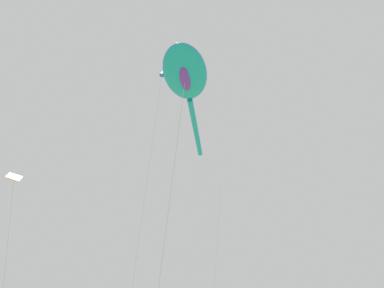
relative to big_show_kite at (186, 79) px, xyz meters
The scene contains 4 objects.
big_show_kite is the anchor object (origin of this frame).
small_kite_triangle_green 12.64m from the big_show_kite, 140.31° to the left, with size 2.29×1.73×9.85m.
small_kite_diamond_red 12.68m from the big_show_kite, 75.87° to the left, with size 2.50×1.96×25.45m.
small_kite_tiny_distant 22.48m from the big_show_kite, 47.93° to the left, with size 3.38×1.20×18.57m.
Camera 1 is at (-7.49, -4.29, 1.38)m, focal length 29.38 mm.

